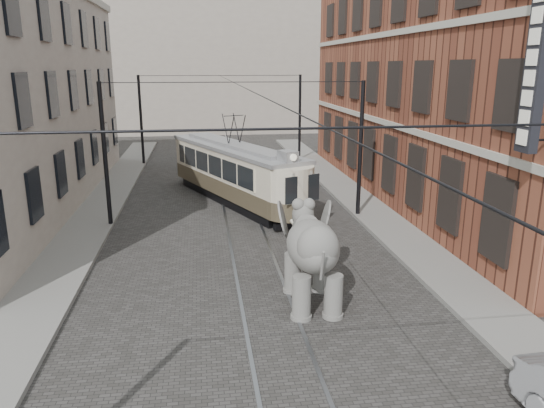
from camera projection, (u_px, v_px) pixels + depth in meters
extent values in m
plane|color=#3B3836|center=(258.00, 274.00, 16.86)|extent=(120.00, 120.00, 0.00)
cube|color=slate|center=(432.00, 263.00, 17.63)|extent=(2.00, 60.00, 0.15)
cube|color=slate|center=(50.00, 284.00, 15.97)|extent=(2.00, 60.00, 0.15)
cube|color=brown|center=(459.00, 78.00, 25.36)|extent=(8.00, 26.00, 12.00)
cube|color=gray|center=(214.00, 61.00, 53.28)|extent=(28.00, 10.00, 14.00)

